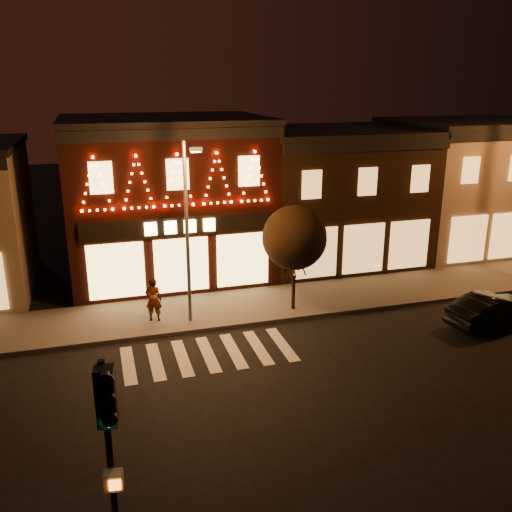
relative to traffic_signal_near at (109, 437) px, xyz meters
name	(u,v)px	position (x,y,z in m)	size (l,w,h in m)	color
ground	(234,411)	(3.78, 5.66, -3.73)	(120.00, 120.00, 0.00)	black
sidewalk_far	(233,308)	(5.78, 13.66, -3.65)	(44.00, 4.00, 0.15)	#47423D
building_pulp	(167,197)	(3.78, 19.63, 0.44)	(10.20, 8.34, 8.30)	black
building_right_a	(333,195)	(13.28, 19.65, 0.04)	(9.20, 8.28, 7.50)	black
building_right_b	(467,184)	(22.28, 19.65, 0.19)	(9.20, 8.28, 7.80)	#70624F
traffic_signal_near	(109,437)	(0.00, 0.00, 0.00)	(0.39, 0.53, 5.07)	black
streetlamp_mid	(188,221)	(3.66, 12.43, 0.90)	(0.53, 1.75, 7.62)	#59595E
tree_right	(294,238)	(8.33, 12.63, -0.25)	(2.84, 2.84, 4.75)	black
dark_sedan	(493,310)	(15.99, 8.85, -3.03)	(1.47, 4.22, 1.39)	black
pedestrian	(153,299)	(2.15, 13.08, -2.61)	(0.70, 0.46, 1.93)	gray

